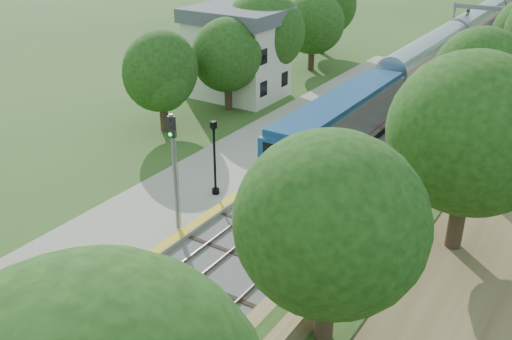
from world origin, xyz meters
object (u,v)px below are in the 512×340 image
Objects in this scene: signal_gantry at (491,19)px; lamppost_far at (215,162)px; signal_farside at (440,116)px; train at (493,21)px; station_building at (237,52)px; signal_platform at (174,160)px.

lamppost_far is at bearing -98.02° from signal_gantry.
signal_gantry is 31.19m from signal_farside.
signal_gantry reaches higher than train.
signal_gantry is 43.04m from lamppost_far.
station_building reaches higher than train.
signal_gantry is 1.81× the size of lamppost_far.
signal_farside is at bearing -16.43° from station_building.
signal_platform is (-2.90, -61.39, 2.22)m from train.
lamppost_far is 15.20m from signal_farside.
station_building is at bearing 116.93° from signal_platform.
station_building is 20.52m from lamppost_far.
signal_gantry is 47.14m from signal_platform.
station_building is 1.33× the size of signal_platform.
station_building reaches higher than signal_gantry.
station_building is 21.06m from signal_farside.
station_building reaches higher than signal_farside.
train is 45.95m from signal_farside.
signal_platform is at bearing -92.70° from train.
lamppost_far is at bearing -129.95° from signal_farside.
signal_farside is (9.73, 11.61, 1.27)m from lamppost_far.
signal_platform is (0.63, -4.28, 1.91)m from lamppost_far.
train is at bearing 86.47° from lamppost_far.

